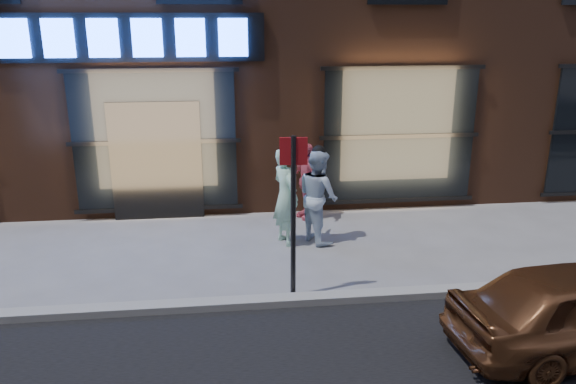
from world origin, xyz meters
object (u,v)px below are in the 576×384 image
at_px(man_cap, 318,196).
at_px(passerby, 307,181).
at_px(sign_post, 293,203).
at_px(man_bowtie, 286,196).

distance_m(man_cap, passerby, 1.24).
relative_size(passerby, sign_post, 0.64).
bearing_deg(man_bowtie, man_cap, -108.97).
bearing_deg(man_cap, passerby, -21.96).
distance_m(man_bowtie, man_cap, 0.60).
bearing_deg(man_cap, sign_post, 138.26).
bearing_deg(passerby, man_bowtie, -47.83).
bearing_deg(sign_post, man_cap, 75.67).
bearing_deg(man_cap, man_bowtie, 72.26).
bearing_deg(man_bowtie, sign_post, 152.39).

